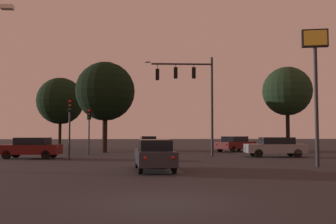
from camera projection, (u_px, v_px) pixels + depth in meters
ground_plane at (147, 153)px, 34.22m from camera, size 168.00×168.00×0.00m
traffic_signal_mast_arm at (192, 87)px, 29.93m from camera, size 5.57×0.44×7.99m
traffic_light_corner_left at (89, 122)px, 31.05m from camera, size 0.30×0.35×3.88m
traffic_light_corner_right at (70, 117)px, 25.56m from camera, size 0.34×0.38×4.19m
car_nearside_lane at (154, 154)px, 18.26m from camera, size 1.98×4.57×1.52m
car_crossing_left at (31, 148)px, 26.94m from camera, size 4.38×2.14×1.52m
car_crossing_right at (275, 147)px, 28.84m from camera, size 4.67×2.07×1.52m
car_far_lane at (148, 143)px, 39.22m from camera, size 2.03×4.11×1.52m
car_parked_lot at (236, 144)px, 36.92m from camera, size 4.64×4.19×1.52m
store_sign_illuminated at (316, 66)px, 20.52m from camera, size 1.42×0.55×7.60m
tree_behind_sign at (287, 91)px, 39.54m from camera, size 5.20×5.20×8.91m
tree_left_far at (105, 91)px, 35.66m from camera, size 5.66×5.66×8.69m
tree_center_horizon at (60, 101)px, 44.31m from camera, size 5.56×5.56×8.46m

